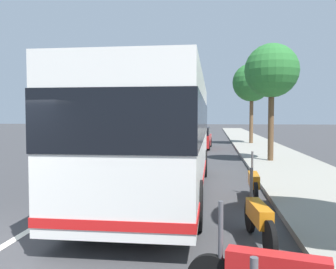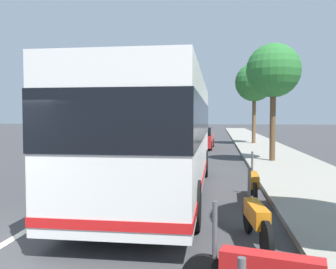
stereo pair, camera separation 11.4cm
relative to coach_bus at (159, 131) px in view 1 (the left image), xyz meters
The scene contains 9 objects.
sidewalk_curb 7.40m from the coach_bus, 42.45° to the right, with size 110.00×3.60×0.14m, color gray.
lane_divider_line 5.96m from the coach_bus, 20.97° to the left, with size 110.00×0.16×0.01m, color silver.
coach_bus is the anchor object (origin of this frame).
motorcycle_mid_row 4.76m from the coach_bus, 148.77° to the right, with size 2.09×0.36×1.27m.
motorcycle_far_end 3.01m from the coach_bus, 99.85° to the right, with size 2.10×0.28×1.26m.
car_behind_bus 19.80m from the coach_bus, 10.53° to the left, with size 4.16×2.06×1.45m.
car_oncoming 15.52m from the coach_bus, ahead, with size 4.71×1.93×1.52m.
roadside_tree_mid_block 9.11m from the coach_bus, 29.44° to the right, with size 2.59×2.59×5.78m.
roadside_tree_far_block 20.21m from the coach_bus, 13.13° to the right, with size 3.08×3.08×6.59m.
Camera 1 is at (-5.48, -3.62, 2.23)m, focal length 38.17 mm.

